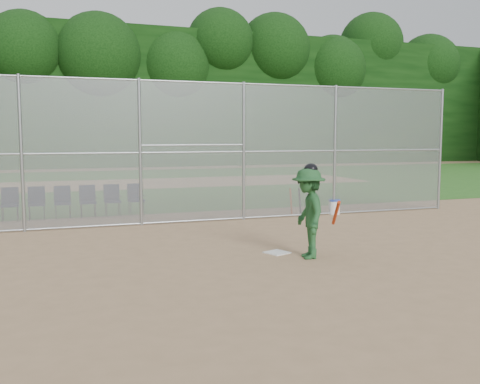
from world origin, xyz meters
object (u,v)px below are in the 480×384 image
object	(u,v)px
batter_at_plate	(308,212)
water_cooler	(334,207)
chair_0	(10,204)
home_plate	(277,253)

from	to	relation	value
batter_at_plate	water_cooler	distance (m)	6.28
water_cooler	chair_0	world-z (taller)	chair_0
chair_0	home_plate	bearing A→B (deg)	-49.44
home_plate	chair_0	world-z (taller)	chair_0
water_cooler	chair_0	xyz separation A→B (m)	(-9.52, 1.98, 0.24)
home_plate	batter_at_plate	bearing A→B (deg)	-55.92
batter_at_plate	water_cooler	xyz separation A→B (m)	(3.51, 5.16, -0.69)
water_cooler	chair_0	size ratio (longest dim) A/B	0.49
home_plate	chair_0	distance (m)	8.61
batter_at_plate	chair_0	distance (m)	9.34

